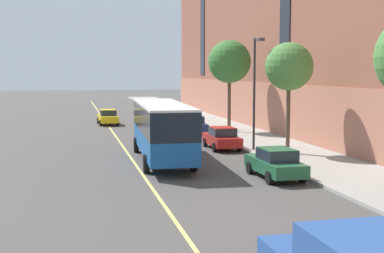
# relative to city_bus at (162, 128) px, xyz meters

# --- Properties ---
(ground_plane) EXTENTS (260.00, 260.00, 0.00)m
(ground_plane) POSITION_rel_city_bus_xyz_m (-0.40, -4.43, -2.04)
(ground_plane) COLOR #4C4947
(sidewalk) EXTENTS (5.59, 160.00, 0.15)m
(sidewalk) POSITION_rel_city_bus_xyz_m (8.87, -1.43, -1.97)
(sidewalk) COLOR #9E9B93
(sidewalk) RESTS_ON ground
(city_bus) EXTENTS (3.27, 11.75, 3.51)m
(city_bus) POSITION_rel_city_bus_xyz_m (0.00, 0.00, 0.00)
(city_bus) COLOR #19569E
(city_bus) RESTS_ON ground
(parked_car_green_1) EXTENTS (2.00, 4.42, 1.56)m
(parked_car_green_1) POSITION_rel_city_bus_xyz_m (4.76, -6.29, -1.26)
(parked_car_green_1) COLOR #23603D
(parked_car_green_1) RESTS_ON ground
(parked_car_navy_2) EXTENTS (2.03, 4.50, 1.56)m
(parked_car_navy_2) POSITION_rel_city_bus_xyz_m (5.02, 13.82, -1.26)
(parked_car_navy_2) COLOR navy
(parked_car_navy_2) RESTS_ON ground
(parked_car_red_4) EXTENTS (1.97, 4.30, 1.56)m
(parked_car_red_4) POSITION_rel_city_bus_xyz_m (4.93, 4.16, -1.26)
(parked_car_red_4) COLOR #B21E19
(parked_car_red_4) RESTS_ON ground
(parked_car_black_5) EXTENTS (1.96, 4.80, 1.56)m
(parked_car_black_5) POSITION_rel_city_bus_xyz_m (4.87, 22.61, -1.26)
(parked_car_black_5) COLOR black
(parked_car_black_5) RESTS_ON ground
(parked_car_silver_6) EXTENTS (2.04, 4.21, 1.56)m
(parked_car_silver_6) POSITION_rel_city_bus_xyz_m (4.94, 29.10, -1.26)
(parked_car_silver_6) COLOR #B7B7BC
(parked_car_silver_6) RESTS_ON ground
(taxi_cab) EXTENTS (2.03, 4.65, 1.56)m
(taxi_cab) POSITION_rel_city_bus_xyz_m (-1.66, 23.34, -1.26)
(taxi_cab) COLOR yellow
(taxi_cab) RESTS_ON ground
(street_tree_mid_block) EXTENTS (3.07, 3.07, 7.11)m
(street_tree_mid_block) POSITION_rel_city_bus_xyz_m (8.29, 0.51, 3.65)
(street_tree_mid_block) COLOR brown
(street_tree_mid_block) RESTS_ON sidewalk
(street_tree_far_uptown) EXTENTS (3.74, 3.74, 7.97)m
(street_tree_far_uptown) POSITION_rel_city_bus_xyz_m (8.29, 13.59, 4.18)
(street_tree_far_uptown) COLOR brown
(street_tree_far_uptown) RESTS_ON sidewalk
(street_lamp) EXTENTS (0.36, 1.48, 7.45)m
(street_lamp) POSITION_rel_city_bus_xyz_m (6.68, 2.29, 2.62)
(street_lamp) COLOR #2D2D30
(street_lamp) RESTS_ON sidewalk
(lane_centerline) EXTENTS (0.16, 140.00, 0.01)m
(lane_centerline) POSITION_rel_city_bus_xyz_m (-1.70, -1.43, -2.04)
(lane_centerline) COLOR #E0D66B
(lane_centerline) RESTS_ON ground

